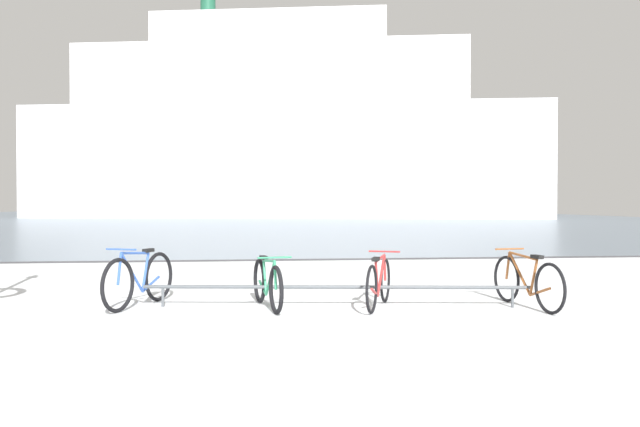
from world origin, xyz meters
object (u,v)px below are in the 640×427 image
Objects in this scene: bicycle_2 at (379,283)px; bicycle_3 at (527,282)px; bicycle_1 at (267,284)px; ferry_ship at (279,134)px; bicycle_0 at (139,279)px.

bicycle_3 reaches higher than bicycle_2.
ferry_ship reaches higher than bicycle_1.
bicycle_0 reaches higher than bicycle_2.
bicycle_3 is (2.05, -0.21, 0.01)m from bicycle_2.
bicycle_2 is 0.03× the size of ferry_ship.
ferry_ship is (2.61, 53.87, 7.95)m from bicycle_1.
bicycle_2 reaches higher than bicycle_1.
ferry_ship is at bearing 91.03° from bicycle_3.
bicycle_3 is (3.59, -0.34, 0.02)m from bicycle_1.
bicycle_0 is at bearing 172.80° from bicycle_3.
ferry_ship reaches higher than bicycle_2.
bicycle_3 is 54.80m from ferry_ship.
bicycle_1 is 1.55m from bicycle_2.
bicycle_3 is at bearing -5.42° from bicycle_1.
bicycle_1 is 1.07× the size of bicycle_2.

